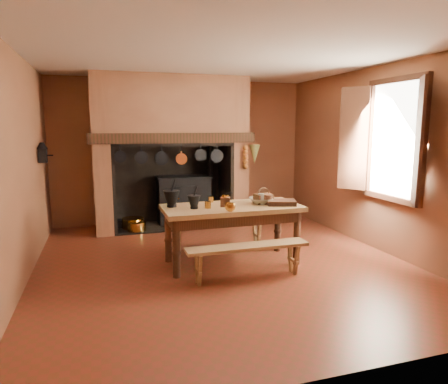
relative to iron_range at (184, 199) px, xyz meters
name	(u,v)px	position (x,y,z in m)	size (l,w,h in m)	color
floor	(222,262)	(0.04, -2.45, -0.48)	(5.50, 5.50, 0.00)	maroon
ceiling	(222,56)	(0.04, -2.45, 2.32)	(5.50, 5.50, 0.00)	silver
back_wall	(182,151)	(0.04, 0.30, 0.92)	(5.00, 0.02, 2.80)	brown
wall_left	(18,169)	(-2.46, -2.45, 0.92)	(0.02, 5.50, 2.80)	brown
wall_right	(377,159)	(2.54, -2.45, 0.92)	(0.02, 5.50, 2.80)	brown
wall_front	(335,197)	(0.04, -5.20, 0.92)	(5.00, 0.02, 2.80)	brown
chimney_breast	(170,131)	(-0.26, -0.14, 1.33)	(2.95, 0.96, 2.80)	brown
iron_range	(184,199)	(0.00, 0.00, 0.00)	(1.12, 0.55, 1.60)	black
hearth_pans	(133,225)	(-1.01, -0.23, -0.39)	(0.51, 0.62, 0.20)	#B67B2A
hanging_pans	(174,157)	(-0.30, -0.64, 0.88)	(1.92, 0.29, 0.27)	black
onion_string	(245,157)	(1.04, -0.66, 0.85)	(0.12, 0.10, 0.46)	#A25F1E
herb_bunch	(255,154)	(1.22, -0.66, 0.90)	(0.20, 0.20, 0.35)	olive
window	(388,140)	(2.39, -2.85, 1.22)	(0.39, 1.75, 1.76)	white
wall_coffee_mill	(42,151)	(-2.38, -0.90, 1.03)	(0.23, 0.16, 0.31)	black
work_table	(232,215)	(0.17, -2.51, 0.20)	(1.89, 0.84, 0.82)	#A8844D
bench_front	(248,254)	(0.17, -3.13, -0.16)	(1.56, 0.27, 0.44)	#A8844D
bench_back	(219,229)	(0.17, -1.86, -0.15)	(1.57, 0.27, 0.44)	#A8844D
mortar_large	(172,198)	(-0.64, -2.35, 0.46)	(0.22, 0.22, 0.38)	black
mortar_small	(194,201)	(-0.37, -2.54, 0.43)	(0.18, 0.18, 0.30)	black
coffee_grinder	(225,201)	(0.06, -2.53, 0.41)	(0.19, 0.16, 0.20)	#3C1F13
brass_mug_a	(208,205)	(-0.19, -2.58, 0.38)	(0.08, 0.08, 0.09)	#B67B2A
brass_mug_b	(211,199)	(-0.04, -2.17, 0.37)	(0.07, 0.07, 0.08)	#B67B2A
mixing_bowl	(261,201)	(0.61, -2.48, 0.37)	(0.33, 0.33, 0.08)	#B9B08E
stoneware_crock	(268,200)	(0.68, -2.57, 0.40)	(0.11, 0.11, 0.13)	#563120
glass_jar	(261,199)	(0.58, -2.55, 0.41)	(0.09, 0.09, 0.15)	beige
wicker_basket	(263,198)	(0.64, -2.49, 0.41)	(0.26, 0.20, 0.23)	#532B18
wooden_tray	(282,202)	(0.85, -2.65, 0.37)	(0.38, 0.27, 0.07)	#3C1F13
brass_cup	(230,207)	(0.03, -2.85, 0.39)	(0.14, 0.14, 0.11)	#B67B2A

